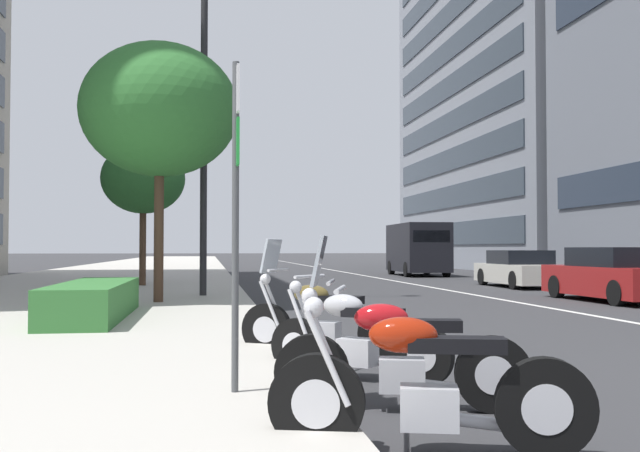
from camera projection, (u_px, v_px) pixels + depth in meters
The scene contains 15 objects.
sidewalk_right_plaza at pixel (120, 276), 34.00m from camera, with size 160.00×10.07×0.15m, color #B2ADA3.
lane_centre_stripe at pixel (349, 273), 40.70m from camera, with size 110.00×0.16×0.01m, color silver.
motorcycle_under_tarp at pixel (426, 390), 4.89m from camera, with size 0.79×2.11×1.11m.
motorcycle_far_end_row at pixel (397, 358), 6.19m from camera, with size 0.74×2.12×1.48m.
motorcycle_mid_row at pixel (355, 340), 7.67m from camera, with size 1.41×1.70×1.08m.
motorcycle_second_in_row at pixel (321, 322), 9.18m from camera, with size 1.21×2.00×1.49m.
car_approaching_light at pixel (614, 276), 18.95m from camera, with size 4.54×1.84×1.39m.
car_lead_in_lane at pixel (521, 270), 26.00m from camera, with size 4.62×1.97×1.30m.
delivery_van_ahead at pixel (418, 248), 36.87m from camera, with size 5.40×2.31×2.59m.
parking_sign_by_curb at pixel (236, 185), 6.28m from camera, with size 0.32×0.06×2.82m.
street_lamp_with_banners at pixel (215, 94), 19.23m from camera, with size 1.26×2.16×8.99m.
clipped_hedge_bed at pixel (94, 300), 12.88m from camera, with size 4.77×1.10×0.62m, color #337033.
street_tree_mid_sidewalk at pixel (160, 110), 16.84m from camera, with size 3.60×3.60×5.92m.
street_tree_near_plaza_corner at pixel (143, 179), 24.33m from camera, with size 2.74×2.74×4.70m.
office_tower_near_left at pixel (558, 58), 52.04m from camera, with size 26.85×16.07×29.59m.
Camera 1 is at (-5.06, 7.73, 1.37)m, focal length 41.36 mm.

